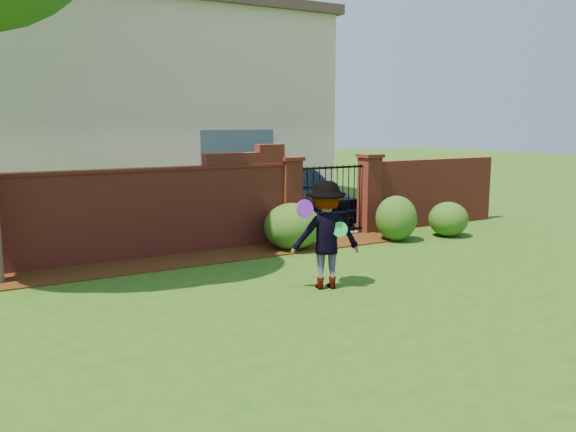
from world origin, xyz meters
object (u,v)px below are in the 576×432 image
man (326,235)px  frisbee_purple (305,209)px  frisbee_green (340,229)px  car (300,193)px

man → frisbee_purple: size_ratio=5.94×
man → frisbee_green: size_ratio=7.13×
man → frisbee_purple: bearing=25.0°
car → frisbee_green: (-2.85, -5.95, 0.21)m
car → frisbee_purple: car is taller
man → frisbee_green: (0.11, -0.22, 0.12)m
car → frisbee_green: size_ratio=18.69×
frisbee_purple → frisbee_green: bearing=-18.8°
man → frisbee_green: 0.28m
man → car: bearing=-98.0°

